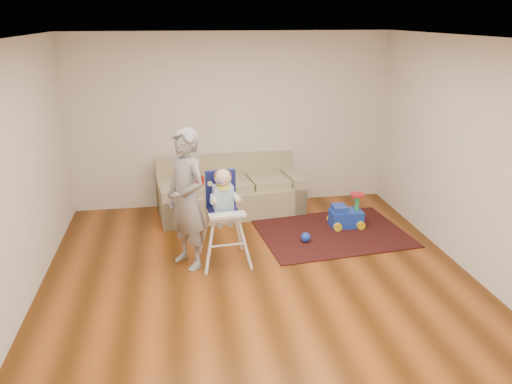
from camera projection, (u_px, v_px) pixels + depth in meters
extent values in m
plane|color=#4A2509|center=(262.00, 286.00, 5.68)|extent=(5.50, 5.50, 0.00)
cube|color=silver|center=(232.00, 121.00, 7.79)|extent=(5.00, 0.04, 2.70)
cube|color=silver|center=(9.00, 186.00, 4.85)|extent=(0.04, 5.50, 2.70)
cube|color=silver|center=(481.00, 162.00, 5.61)|extent=(0.04, 5.50, 2.70)
cube|color=white|center=(263.00, 39.00, 4.78)|extent=(5.00, 5.50, 0.04)
cube|color=#B40604|center=(191.00, 182.00, 7.48)|extent=(0.53, 0.38, 0.04)
cube|color=black|center=(332.00, 233.00, 7.05)|extent=(2.15, 1.70, 0.02)
sphere|color=blue|center=(306.00, 237.00, 6.74)|extent=(0.13, 0.13, 0.13)
cylinder|color=blue|center=(218.00, 183.00, 5.79)|extent=(0.02, 0.12, 0.01)
imported|color=gray|center=(187.00, 200.00, 5.89)|extent=(0.69, 0.75, 1.71)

